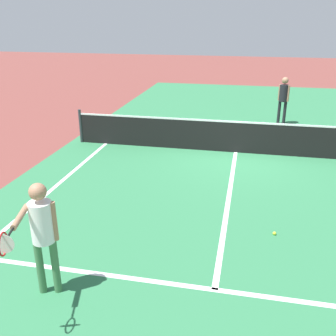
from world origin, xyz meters
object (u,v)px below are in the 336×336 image
at_px(player_near, 42,228).
at_px(net, 237,137).
at_px(tennis_ball_mid_court, 274,233).
at_px(player_far, 284,95).

bearing_deg(player_near, net, 71.12).
xyz_separation_m(net, player_near, (-2.38, -6.96, 0.60)).
distance_m(player_near, tennis_ball_mid_court, 4.21).
height_order(player_far, tennis_ball_mid_court, player_far).
distance_m(net, player_near, 7.38).
bearing_deg(net, player_far, 67.76).
bearing_deg(net, player_near, -108.88).
relative_size(net, tennis_ball_mid_court, 150.97).
height_order(player_near, player_far, player_near).
xyz_separation_m(player_near, player_far, (3.88, 10.63, -0.02)).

